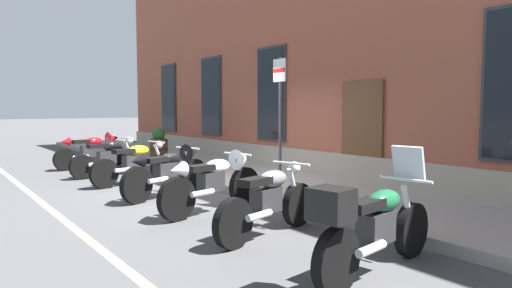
{
  "coord_description": "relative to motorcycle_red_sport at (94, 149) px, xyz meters",
  "views": [
    {
      "loc": [
        8.17,
        -4.88,
        1.73
      ],
      "look_at": [
        0.27,
        0.86,
        0.95
      ],
      "focal_mm": 32.21,
      "sensor_mm": 36.0,
      "label": 1
    }
  ],
  "objects": [
    {
      "name": "motorcycle_green_touring",
      "position": [
        10.32,
        -0.27,
        -0.01
      ],
      "size": [
        0.76,
        2.14,
        1.3
      ],
      "color": "black",
      "rests_on": "ground_plane"
    },
    {
      "name": "motorcycle_red_sport",
      "position": [
        0.0,
        0.0,
        0.0
      ],
      "size": [
        0.66,
        2.11,
        1.02
      ],
      "color": "black",
      "rests_on": "ground_plane"
    },
    {
      "name": "motorcycle_black_naked",
      "position": [
        1.87,
        -0.17,
        -0.08
      ],
      "size": [
        0.64,
        1.98,
        0.97
      ],
      "color": "black",
      "rests_on": "ground_plane"
    },
    {
      "name": "barrel_planter",
      "position": [
        0.11,
        1.96,
        0.02
      ],
      "size": [
        0.57,
        0.57,
        0.95
      ],
      "color": "brown",
      "rests_on": "sidewalk"
    },
    {
      "name": "motorcycle_black_sport",
      "position": [
        5.19,
        -0.08,
        -0.01
      ],
      "size": [
        0.91,
        2.1,
        0.99
      ],
      "color": "black",
      "rests_on": "ground_plane"
    },
    {
      "name": "ground_plane",
      "position": [
        5.16,
        0.96,
        -0.56
      ],
      "size": [
        140.0,
        140.0,
        0.0
      ],
      "primitive_type": "plane",
      "color": "#424244"
    },
    {
      "name": "motorcycle_grey_naked",
      "position": [
        8.52,
        -0.21,
        -0.08
      ],
      "size": [
        0.77,
        2.02,
        0.96
      ],
      "color": "black",
      "rests_on": "ground_plane"
    },
    {
      "name": "motorcycle_yellow_naked",
      "position": [
        3.4,
        -0.07,
        -0.08
      ],
      "size": [
        0.7,
        2.15,
        0.95
      ],
      "color": "black",
      "rests_on": "ground_plane"
    },
    {
      "name": "brick_pub_facade",
      "position": [
        5.16,
        7.62,
        3.28
      ],
      "size": [
        22.19,
        7.95,
        7.68
      ],
      "color": "brown",
      "rests_on": "ground_plane"
    },
    {
      "name": "lane_stripe",
      "position": [
        5.16,
        -2.24,
        -0.55
      ],
      "size": [
        28.19,
        0.12,
        0.01
      ],
      "primitive_type": "cube",
      "color": "silver",
      "rests_on": "ground_plane"
    },
    {
      "name": "parking_sign",
      "position": [
        6.36,
        1.72,
        1.24
      ],
      "size": [
        0.36,
        0.07,
        2.54
      ],
      "color": "#4C4C51",
      "rests_on": "sidewalk"
    },
    {
      "name": "sidewalk",
      "position": [
        5.16,
        2.33,
        -0.48
      ],
      "size": [
        28.19,
        2.74,
        0.16
      ],
      "primitive_type": "cube",
      "color": "gray",
      "rests_on": "ground_plane"
    },
    {
      "name": "motorcycle_white_sport",
      "position": [
        6.86,
        -0.03,
        -0.01
      ],
      "size": [
        0.76,
        2.18,
        1.01
      ],
      "color": "black",
      "rests_on": "ground_plane"
    }
  ]
}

